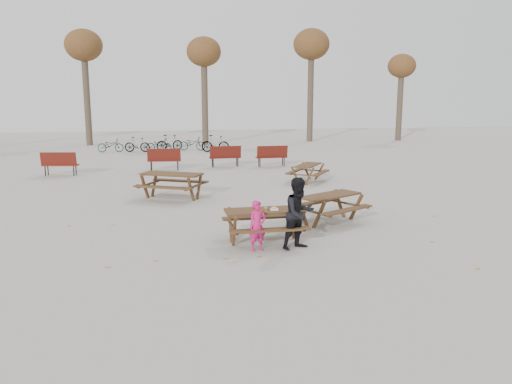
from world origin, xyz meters
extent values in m
plane|color=gray|center=(0.00, 0.00, 0.00)|extent=(80.00, 80.00, 0.00)
cube|color=#371E14|center=(0.00, 0.00, 0.75)|extent=(1.80, 0.70, 0.05)
cube|color=#371E14|center=(0.00, -0.60, 0.45)|extent=(1.80, 0.25, 0.05)
cube|color=#371E14|center=(0.00, 0.60, 0.45)|extent=(1.80, 0.25, 0.05)
cylinder|color=#371E14|center=(-0.75, -0.30, 0.36)|extent=(0.08, 0.08, 0.73)
cylinder|color=#371E14|center=(-0.75, 0.30, 0.36)|extent=(0.08, 0.08, 0.73)
cylinder|color=#371E14|center=(0.75, -0.30, 0.36)|extent=(0.08, 0.08, 0.73)
cylinder|color=#371E14|center=(0.75, 0.30, 0.36)|extent=(0.08, 0.08, 0.73)
cube|color=white|center=(0.20, -0.11, 0.79)|extent=(0.18, 0.11, 0.03)
ellipsoid|color=tan|center=(0.20, -0.11, 0.83)|extent=(0.14, 0.06, 0.05)
cylinder|color=silver|center=(-0.01, -0.23, 0.85)|extent=(0.06, 0.06, 0.15)
cylinder|color=orange|center=(-0.01, -0.23, 0.83)|extent=(0.07, 0.07, 0.05)
cylinder|color=white|center=(-0.01, -0.23, 0.94)|extent=(0.03, 0.03, 0.02)
imported|color=#C31860|center=(-0.29, -0.61, 0.56)|extent=(0.47, 0.38, 1.12)
imported|color=black|center=(0.64, -0.64, 0.80)|extent=(0.96, 0.87, 1.60)
imported|color=black|center=(-5.17, 20.64, 0.41)|extent=(1.62, 0.74, 0.82)
imported|color=black|center=(-3.57, 20.34, 0.46)|extent=(1.59, 0.69, 0.92)
imported|color=black|center=(-2.27, 20.28, 0.42)|extent=(1.69, 1.02, 0.84)
imported|color=black|center=(-1.61, 20.77, 0.50)|extent=(1.73, 0.89, 1.00)
imported|color=black|center=(-0.20, 20.72, 0.43)|extent=(1.72, 0.99, 0.86)
imported|color=black|center=(1.11, 19.37, 0.52)|extent=(1.79, 1.02, 1.04)
cylinder|color=#382B21|center=(-7.00, 25.50, 3.15)|extent=(0.44, 0.44, 6.30)
ellipsoid|color=brown|center=(-7.00, 25.50, 6.75)|extent=(2.52, 2.52, 2.14)
cylinder|color=#382B21|center=(1.00, 24.50, 2.97)|extent=(0.44, 0.44, 5.95)
ellipsoid|color=brown|center=(1.00, 24.50, 6.38)|extent=(2.38, 2.38, 2.02)
cylinder|color=#382B21|center=(9.00, 25.50, 3.32)|extent=(0.44, 0.44, 6.65)
ellipsoid|color=brown|center=(9.00, 25.50, 7.12)|extent=(2.66, 2.66, 2.26)
cylinder|color=#382B21|center=(16.00, 25.00, 2.62)|extent=(0.44, 0.44, 5.25)
ellipsoid|color=brown|center=(16.00, 25.00, 5.62)|extent=(2.10, 2.10, 1.79)
camera|label=1|loc=(-2.36, -10.92, 3.32)|focal=35.00mm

